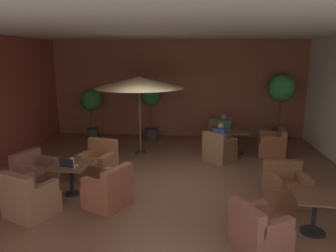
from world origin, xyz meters
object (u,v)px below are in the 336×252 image
armchair_mid_center_north (286,188)px  cafe_table_front_left (71,170)px  armchair_front_left_north (35,174)px  armchair_front_left_south (109,191)px  armchair_front_right_south (219,150)px  armchair_front_left_east (29,199)px  potted_tree_mid_right (91,105)px  cafe_table_front_right (238,138)px  armchair_mid_center_east (259,232)px  iced_drink_cup (72,160)px  armchair_front_right_east (223,135)px  patron_by_window (221,136)px  cafe_table_mid_center (315,204)px  patio_umbrella_tall_red (139,83)px  potted_tree_mid_left (281,93)px  potted_tree_left_corner (151,103)px  patron_with_friend (224,125)px  armchair_front_left_west (98,164)px  armchair_front_right_north (272,145)px  open_laptop (68,165)px

armchair_mid_center_north → cafe_table_front_left: bearing=-179.6°
cafe_table_front_left → armchair_front_left_north: armchair_front_left_north is taller
armchair_front_left_south → armchair_front_right_south: 3.80m
armchair_front_left_north → armchair_mid_center_north: size_ratio=1.14×
armchair_front_left_east → potted_tree_mid_right: size_ratio=0.55×
cafe_table_front_right → armchair_mid_center_east: armchair_mid_center_east is taller
cafe_table_front_left → armchair_front_left_north: size_ratio=0.82×
armchair_front_left_south → iced_drink_cup: armchair_front_left_south is taller
cafe_table_front_right → armchair_mid_center_north: armchair_mid_center_north is taller
armchair_front_left_north → armchair_front_right_east: (4.54, 3.89, 0.01)m
armchair_front_left_east → patron_by_window: (3.75, 3.50, 0.40)m
armchair_front_left_south → armchair_front_right_east: (2.61, 4.69, -0.01)m
armchair_front_left_east → cafe_table_mid_center: 5.04m
armchair_front_left_east → armchair_front_right_east: (3.96, 5.19, -0.02)m
armchair_front_left_east → cafe_table_mid_center: armchair_front_left_east is taller
armchair_mid_center_east → patio_umbrella_tall_red: patio_umbrella_tall_red is taller
armchair_mid_center_east → potted_tree_mid_left: (1.88, 6.37, 1.40)m
armchair_front_left_east → potted_tree_left_corner: (1.47, 5.70, 0.98)m
potted_tree_left_corner → potted_tree_mid_right: bearing=-168.0°
patron_by_window → armchair_front_right_south: bearing=-128.7°
armchair_front_left_north → patron_with_friend: (4.55, 3.85, 0.37)m
cafe_table_front_right → patio_umbrella_tall_red: bearing=-174.4°
cafe_table_mid_center → potted_tree_mid_left: (0.87, 5.82, 1.19)m
potted_tree_mid_right → armchair_front_right_east: bearing=-1.2°
armchair_front_left_west → potted_tree_left_corner: 3.93m
armchair_front_right_north → iced_drink_cup: size_ratio=8.06×
potted_tree_mid_right → open_laptop: bearing=-77.9°
armchair_front_left_east → iced_drink_cup: armchair_front_left_east is taller
armchair_front_left_north → potted_tree_left_corner: potted_tree_left_corner is taller
armchair_front_left_north → patio_umbrella_tall_red: patio_umbrella_tall_red is taller
armchair_front_left_south → armchair_front_left_west: size_ratio=1.07×
armchair_mid_center_east → armchair_front_right_east: bearing=90.5°
cafe_table_front_left → armchair_front_left_south: bearing=-26.5°
cafe_table_mid_center → potted_tree_mid_left: bearing=81.5°
armchair_front_left_north → potted_tree_mid_left: size_ratio=0.42×
potted_tree_mid_right → iced_drink_cup: bearing=-77.5°
armchair_front_left_east → patron_with_friend: (3.98, 5.15, 0.35)m
armchair_front_left_south → iced_drink_cup: 1.18m
armchair_front_left_south → armchair_front_right_east: bearing=60.9°
patron_by_window → potted_tree_mid_left: bearing=45.2°
armchair_front_left_north → armchair_front_right_north: armchair_front_right_north is taller
cafe_table_front_left → armchair_front_right_north: bearing=32.7°
armchair_mid_center_east → iced_drink_cup: (-3.61, 1.78, 0.43)m
potted_tree_mid_right → patron_with_friend: potted_tree_mid_right is taller
armchair_front_right_east → armchair_front_right_north: bearing=-37.4°
potted_tree_mid_left → armchair_front_left_east: bearing=-136.1°
armchair_front_right_north → patron_by_window: patron_by_window is taller
armchair_mid_center_north → armchair_mid_center_east: bearing=-117.2°
cafe_table_front_left → armchair_mid_center_east: bearing=-24.8°
cafe_table_mid_center → armchair_mid_center_north: bearing=97.1°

